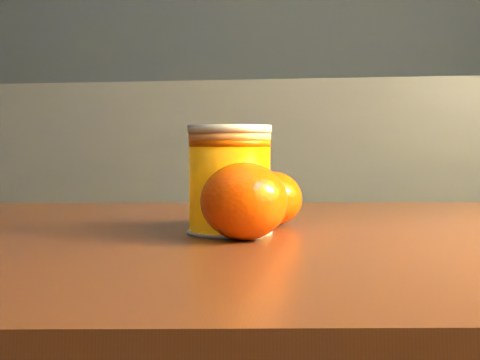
# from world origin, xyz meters

# --- Properties ---
(kitchen_counter) EXTENTS (3.15, 0.60, 0.90)m
(kitchen_counter) POSITION_xyz_m (0.00, 1.45, 0.45)
(kitchen_counter) COLOR #57575C
(kitchen_counter) RESTS_ON ground
(table) EXTENTS (1.01, 0.79, 0.68)m
(table) POSITION_xyz_m (0.95, 0.31, 0.59)
(table) COLOR #5E2D17
(table) RESTS_ON ground
(juice_glass) EXTENTS (0.08, 0.08, 0.09)m
(juice_glass) POSITION_xyz_m (0.88, 0.29, 0.73)
(juice_glass) COLOR orange
(juice_glass) RESTS_ON table
(orange_front) EXTENTS (0.10, 0.10, 0.07)m
(orange_front) POSITION_xyz_m (0.88, 0.33, 0.71)
(orange_front) COLOR #FF4C05
(orange_front) RESTS_ON table
(orange_back) EXTENTS (0.08, 0.08, 0.05)m
(orange_back) POSITION_xyz_m (0.91, 0.35, 0.70)
(orange_back) COLOR #FF4C05
(orange_back) RESTS_ON table
(orange_extra) EXTENTS (0.09, 0.09, 0.06)m
(orange_extra) POSITION_xyz_m (0.90, 0.25, 0.71)
(orange_extra) COLOR #FF4C05
(orange_extra) RESTS_ON table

